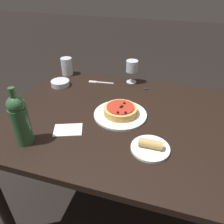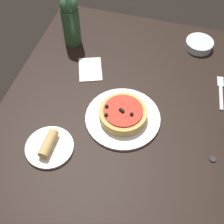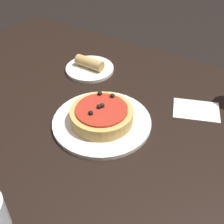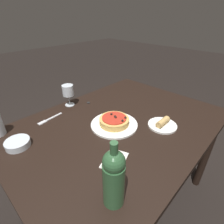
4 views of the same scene
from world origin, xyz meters
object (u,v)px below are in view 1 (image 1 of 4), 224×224
Objects in this scene: side_bowl at (60,83)px; fork at (99,82)px; dining_table at (127,129)px; side_plate at (150,147)px; bottle_cap at (146,89)px; pizza at (120,110)px; water_cup at (67,66)px; dinner_plate at (120,114)px; wine_glass at (132,67)px; wine_bottle at (20,119)px.

fork is (-0.24, -0.12, -0.01)m from side_bowl.
side_plate reaches higher than dining_table.
fork is at bearing -0.58° from bottle_cap.
bottle_cap is at bearing 173.38° from fork.
water_cup reaches higher than pizza.
side_plate is (-0.20, 0.22, -0.02)m from pizza.
dinner_plate is 0.43m from fork.
dining_table is 0.48m from wine_glass.
wine_glass is at bearing -79.96° from dining_table.
wine_glass is 1.25× the size of water_cup.
dining_table is at bearing -54.67° from side_plate.
wine_glass is 1.27× the size of side_bowl.
side_plate reaches higher than dinner_plate.
side_plate is (-0.69, 0.46, -0.00)m from side_bowl.
side_bowl is (-0.04, 0.19, -0.05)m from water_cup.
bottle_cap is at bearing -123.07° from wine_bottle.
water_cup is at bearing -19.44° from fork.
dinner_plate is 1.83× the size of wine_glass.
dinner_plate is 1.03× the size of wine_bottle.
pizza is at bearing 154.34° from side_bowl.
fork is 1.02× the size of side_plate.
water_cup is at bearing -6.54° from bottle_cap.
wine_glass is 6.60× the size of bottle_cap.
water_cup is at bearing -78.29° from side_bowl.
pizza is 1.15× the size of wine_glass.
bottle_cap is (-0.57, -0.12, -0.01)m from side_bowl.
wine_glass reaches higher than side_bowl.
side_plate is at bearing -168.38° from wine_bottle.
fork is 0.33m from bottle_cap.
bottle_cap is (-0.12, 0.08, -0.11)m from wine_glass.
side_plate is 7.28× the size of bottle_cap.
water_cup is (0.16, -0.76, -0.06)m from wine_bottle.
dinner_plate is 1.65× the size of side_plate.
fork is (0.21, 0.07, -0.11)m from wine_glass.
side_plate is at bearing 121.75° from fork.
wine_bottle reaches higher than dining_table.
wine_bottle is 0.59m from side_plate.
dining_table is 0.72m from water_cup.
wine_glass is 0.91× the size of side_plate.
dining_table is at bearing 123.21° from fork.
water_cup is at bearing -41.47° from side_plate.
side_bowl is at bearing -23.82° from dining_table.
pizza is 7.59× the size of bottle_cap.
side_bowl is at bearing -25.65° from dinner_plate.
side_plate is (-0.20, 0.22, 0.01)m from dinner_plate.
wine_bottle reaches higher than dinner_plate.
wine_glass is at bearing -113.39° from wine_bottle.
dinner_plate is 0.03m from pizza.
dining_table is at bearing -140.27° from wine_bottle.
side_bowl is (0.53, -0.23, 0.11)m from dining_table.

